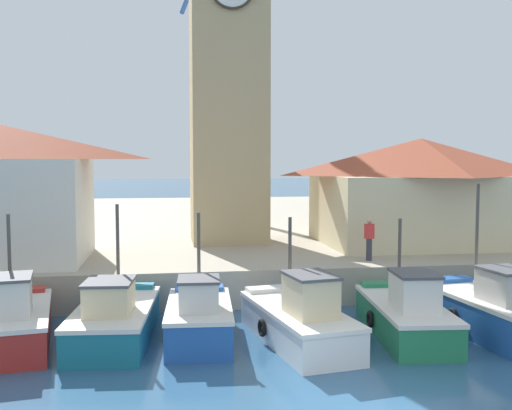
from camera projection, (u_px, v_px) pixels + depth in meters
quay_wharf at (224, 226)px, 40.66m from camera, size 120.00×40.00×1.36m
fishing_boat_far_left at (9, 322)px, 16.66m from camera, size 2.89×5.03×3.67m
fishing_boat_left_outer at (115, 318)px, 17.24m from camera, size 2.51×5.27×3.90m
fishing_boat_left_inner at (199, 317)px, 17.26m from camera, size 2.09×4.27×3.67m
fishing_boat_mid_left at (299, 319)px, 16.94m from camera, size 2.74×5.35×3.55m
fishing_boat_center at (405, 314)px, 17.62m from camera, size 2.32×5.19×3.43m
fishing_boat_mid_right at (488, 310)px, 17.85m from camera, size 2.40×5.04×4.48m
clock_tower at (228, 69)px, 27.67m from camera, size 3.93×3.93×17.00m
warehouse_right at (420, 190)px, 27.41m from camera, size 9.27×6.90×4.81m
port_crane_near at (220, 109)px, 40.18m from camera, size 3.54×9.67×19.95m
dock_worker_near_tower at (369, 239)px, 22.80m from camera, size 0.34×0.22×1.62m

